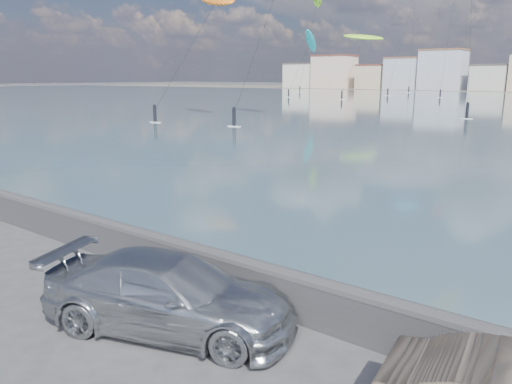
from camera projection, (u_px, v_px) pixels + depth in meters
The scene contains 6 objects.
ground at pixel (97, 327), 10.08m from camera, with size 700.00×700.00×0.00m, color #333335.
seawall at pixel (191, 261), 12.04m from camera, with size 400.00×0.36×1.08m.
car_silver at pixel (169, 294), 9.85m from camera, with size 2.09×5.14×1.49m, color #A8ACB0.
kitesurfer_9 at pixel (310, 42), 121.43m from camera, with size 5.11×10.30×16.43m.
kitesurfer_14 at pixel (363, 38), 112.49m from camera, with size 8.82×13.97×14.74m.
kitesurfer_20 at pixel (216, 1), 59.10m from camera, with size 9.20×13.53×15.66m.
Camera 1 is at (8.14, -5.36, 4.93)m, focal length 35.00 mm.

